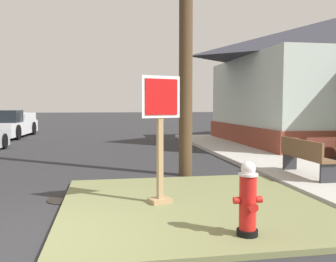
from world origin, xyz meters
The scene contains 9 objects.
ground_plane centered at (0.00, 0.00, 0.00)m, with size 160.00×160.00×0.00m, color #2B2B2D.
grass_corner_patch centered at (2.55, 1.38, 0.04)m, with size 4.43×4.48×0.08m, color olive.
sidewalk_strip centered at (5.96, 5.85, 0.06)m, with size 2.20×17.89×0.12m, color #B2AFA8.
fire_hydrant centered at (2.88, -0.30, 0.54)m, with size 0.38×0.34×0.97m.
stop_sign centered at (2.01, 1.44, 1.13)m, with size 0.68×0.38×2.17m.
manhole_cover centered at (0.36, 2.22, 0.01)m, with size 0.70×0.70×0.02m, color black.
pickup_truck_white centered at (-4.15, 16.24, 0.62)m, with size 2.35×5.35×1.48m.
street_bench centered at (5.65, 3.06, 0.59)m, with size 0.41×1.78×0.85m.
corner_house centered at (11.27, 10.27, 2.88)m, with size 9.59×9.50×5.62m.
Camera 1 is at (1.07, -4.68, 1.77)m, focal length 39.06 mm.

